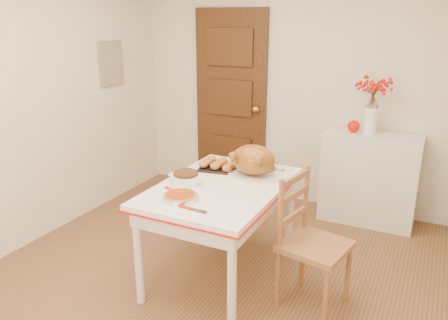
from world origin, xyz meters
The scene contains 18 objects.
floor centered at (0.00, 0.00, 0.00)m, with size 3.50×4.00×0.00m, color brown.
wall_back centered at (0.00, 2.00, 1.25)m, with size 3.50×0.00×2.50m, color silver.
wall_left centered at (-1.75, 0.00, 1.25)m, with size 0.00×4.00×2.50m, color silver.
door_back centered at (-0.70, 1.97, 1.03)m, with size 0.85×0.06×2.06m, color black.
photo_board centered at (-1.73, 1.20, 1.50)m, with size 0.03×0.35×0.45m, color tan.
sideboard centered at (0.90, 1.78, 0.45)m, with size 0.90×0.40×0.90m, color silver.
kitchen_table centered at (0.05, 0.23, 0.39)m, with size 0.89×1.29×0.77m, color white, non-canonical shape.
chair_oak centered at (0.80, 0.20, 0.48)m, with size 0.43×0.43×0.96m, color brown, non-canonical shape.
berry_vase centered at (0.86, 1.78, 1.16)m, with size 0.27×0.27×0.52m, color white, non-canonical shape.
apple centered at (0.71, 1.78, 0.96)m, with size 0.12×0.12×0.12m, color red.
turkey_platter centered at (0.20, 0.49, 0.90)m, with size 0.40×0.32×0.26m, color #A35D1F, non-canonical shape.
pumpkin_pie centered at (-0.07, -0.14, 0.80)m, with size 0.25×0.25×0.05m, color #993307.
stuffing_dish centered at (-0.19, 0.13, 0.83)m, with size 0.28×0.22×0.11m, color #3B1F0A, non-canonical shape.
rolls_tray centered at (-0.12, 0.54, 0.81)m, with size 0.31×0.24×0.08m, color #AC5B25, non-canonical shape.
pie_server centered at (0.10, -0.26, 0.78)m, with size 0.22×0.06×0.01m, color silver, non-canonical shape.
carving_knife centered at (-0.17, -0.04, 0.78)m, with size 0.23×0.06×0.01m, color silver, non-canonical shape.
drinking_glass centered at (0.11, 0.70, 0.82)m, with size 0.06×0.06×0.10m, color white.
shaker_pair centered at (0.33, 0.74, 0.81)m, with size 0.08×0.03×0.08m, color white, non-canonical shape.
Camera 1 is at (1.45, -2.52, 1.97)m, focal length 35.62 mm.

